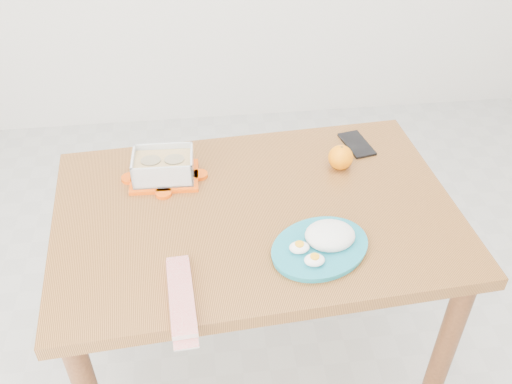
{
  "coord_description": "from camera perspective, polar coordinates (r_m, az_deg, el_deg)",
  "views": [
    {
      "loc": [
        -0.19,
        -1.17,
        1.79
      ],
      "look_at": [
        -0.05,
        0.03,
        0.81
      ],
      "focal_mm": 40.0,
      "sensor_mm": 36.0,
      "label": 1
    }
  ],
  "objects": [
    {
      "name": "candy_bar",
      "position": [
        1.36,
        -7.47,
        -10.45
      ],
      "size": [
        0.07,
        0.23,
        0.02
      ],
      "primitive_type": "cube",
      "rotation": [
        0.0,
        0.0,
        1.63
      ],
      "color": "red",
      "rests_on": "dining_table"
    },
    {
      "name": "orange_fruit",
      "position": [
        1.73,
        8.46,
        3.45
      ],
      "size": [
        0.08,
        0.08,
        0.08
      ],
      "primitive_type": "sphere",
      "color": "orange",
      "rests_on": "dining_table"
    },
    {
      "name": "rice_plate",
      "position": [
        1.47,
        6.74,
        -5.0
      ],
      "size": [
        0.35,
        0.35,
        0.07
      ],
      "rotation": [
        0.0,
        0.0,
        0.47
      ],
      "color": "teal",
      "rests_on": "dining_table"
    },
    {
      "name": "smartphone",
      "position": [
        1.86,
        10.04,
        4.73
      ],
      "size": [
        0.1,
        0.15,
        0.01
      ],
      "primitive_type": "cube",
      "rotation": [
        0.0,
        0.0,
        0.2
      ],
      "color": "black",
      "rests_on": "dining_table"
    },
    {
      "name": "ground",
      "position": [
        2.14,
        1.42,
        -17.41
      ],
      "size": [
        3.5,
        3.5,
        0.0
      ],
      "primitive_type": "plane",
      "color": "#B7B7B2",
      "rests_on": "ground"
    },
    {
      "name": "dining_table",
      "position": [
        1.66,
        0.0,
        -4.52
      ],
      "size": [
        1.16,
        0.81,
        0.75
      ],
      "rotation": [
        0.0,
        0.0,
        0.07
      ],
      "color": "#9B5F2B",
      "rests_on": "ground"
    },
    {
      "name": "food_container",
      "position": [
        1.69,
        -9.24,
        2.48
      ],
      "size": [
        0.2,
        0.16,
        0.08
      ],
      "rotation": [
        0.0,
        0.0,
        -0.04
      ],
      "color": "#EF4D07",
      "rests_on": "dining_table"
    }
  ]
}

